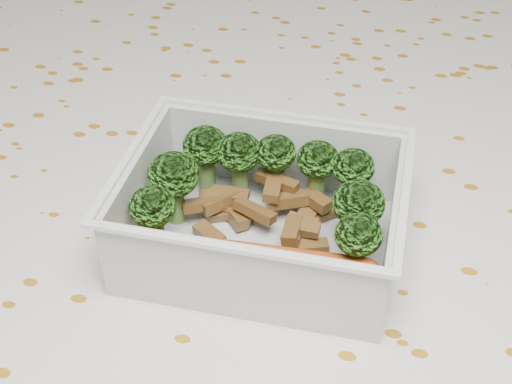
# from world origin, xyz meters

# --- Properties ---
(dining_table) EXTENTS (1.40, 0.90, 0.75)m
(dining_table) POSITION_xyz_m (0.00, 0.00, 0.67)
(dining_table) COLOR brown
(dining_table) RESTS_ON ground
(tablecloth) EXTENTS (1.46, 0.96, 0.19)m
(tablecloth) POSITION_xyz_m (0.00, 0.00, 0.72)
(tablecloth) COLOR silver
(tablecloth) RESTS_ON dining_table
(lunch_container) EXTENTS (0.17, 0.13, 0.06)m
(lunch_container) POSITION_xyz_m (0.02, -0.01, 0.78)
(lunch_container) COLOR silver
(lunch_container) RESTS_ON tablecloth
(broccoli_florets) EXTENTS (0.14, 0.09, 0.05)m
(broccoli_florets) POSITION_xyz_m (0.01, 0.00, 0.79)
(broccoli_florets) COLOR #608C3F
(broccoli_florets) RESTS_ON lunch_container
(meat_pile) EXTENTS (0.10, 0.06, 0.03)m
(meat_pile) POSITION_xyz_m (0.01, 0.00, 0.77)
(meat_pile) COLOR brown
(meat_pile) RESTS_ON lunch_container
(sausage) EXTENTS (0.14, 0.03, 0.02)m
(sausage) POSITION_xyz_m (0.02, -0.05, 0.77)
(sausage) COLOR #C24C19
(sausage) RESTS_ON lunch_container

